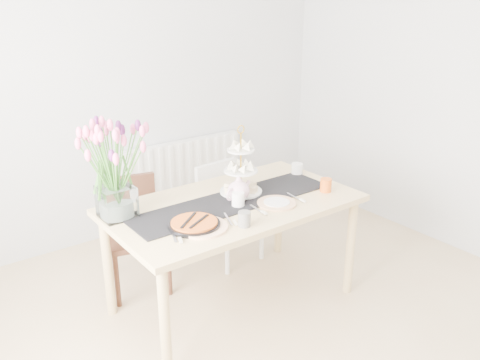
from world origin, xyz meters
TOP-DOWN VIEW (x-y plane):
  - room_shell at (0.00, 0.00)m, footprint 4.50×4.50m
  - radiator at (0.50, 2.19)m, footprint 1.20×0.08m
  - dining_table at (0.04, 0.77)m, footprint 1.60×0.90m
  - chair_brown at (-0.39, 1.41)m, footprint 0.48×0.48m
  - chair_white at (0.38, 1.37)m, footprint 0.43×0.43m
  - table_runner at (0.04, 0.77)m, footprint 1.40×0.35m
  - tulip_vase at (-0.65, 1.00)m, footprint 0.71×0.71m
  - cake_stand at (0.17, 0.86)m, footprint 0.28×0.28m
  - teapot at (0.07, 0.76)m, footprint 0.27×0.24m
  - cream_jug at (0.72, 0.92)m, footprint 0.10×0.10m
  - tart_tin at (-0.36, 0.61)m, footprint 0.30×0.30m
  - mug_grey at (-0.12, 0.45)m, footprint 0.10×0.10m
  - mug_white at (0.02, 0.70)m, footprint 0.09×0.09m
  - mug_orange at (0.64, 0.54)m, footprint 0.10×0.10m
  - plate_left at (-0.33, 0.57)m, footprint 0.38×0.38m
  - plate_right at (0.24, 0.58)m, footprint 0.28×0.28m

SIDE VIEW (x-z plane):
  - chair_white at x=0.38m, z-range 0.06..0.82m
  - radiator at x=0.50m, z-range 0.15..0.75m
  - chair_brown at x=-0.39m, z-range 0.06..0.86m
  - dining_table at x=0.04m, z-range 0.30..1.05m
  - table_runner at x=0.04m, z-range 0.75..0.76m
  - plate_right at x=0.24m, z-range 0.75..0.76m
  - plate_left at x=-0.33m, z-range 0.75..0.77m
  - tart_tin at x=-0.36m, z-range 0.75..0.79m
  - cream_jug at x=0.72m, z-range 0.75..0.83m
  - mug_grey at x=-0.12m, z-range 0.75..0.84m
  - mug_orange at x=0.64m, z-range 0.75..0.84m
  - mug_white at x=0.02m, z-range 0.75..0.85m
  - teapot at x=0.07m, z-range 0.75..0.90m
  - cake_stand at x=0.17m, z-range 0.66..1.08m
  - tulip_vase at x=-0.65m, z-range 0.84..1.45m
  - room_shell at x=0.00m, z-range -0.95..3.55m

